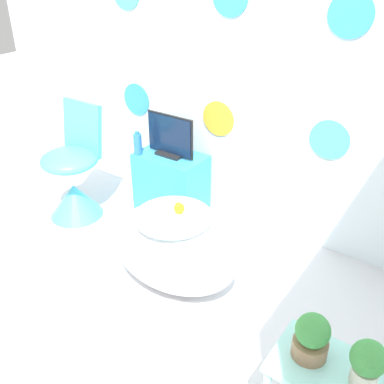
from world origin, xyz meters
The scene contains 10 objects.
ground_plane centered at (0.00, 0.00, 0.00)m, with size 12.00×12.00×0.00m, color silver.
wall_back_dotted centered at (0.00, 1.83, 1.30)m, with size 4.44×0.05×2.60m.
bathtub centered at (0.21, 0.97, 0.24)m, with size 0.83×0.55×0.49m.
rubber_duck centered at (0.23, 0.99, 0.52)m, with size 0.06×0.07×0.07m.
chair centered at (-0.85, 1.15, 0.28)m, with size 0.42×0.42×0.85m.
tv_cabinet centered at (-0.31, 1.62, 0.23)m, with size 0.50×0.33×0.46m.
tv centered at (-0.31, 1.62, 0.60)m, with size 0.39×0.12×0.31m.
vase centered at (-0.51, 1.50, 0.54)m, with size 0.06×0.06×0.18m.
potted_plant_left centered at (1.21, 0.50, 0.55)m, with size 0.14×0.14×0.20m.
potted_plant_right centered at (1.42, 0.49, 0.56)m, with size 0.13×0.13×0.19m.
Camera 1 is at (1.52, -0.74, 1.85)m, focal length 42.00 mm.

